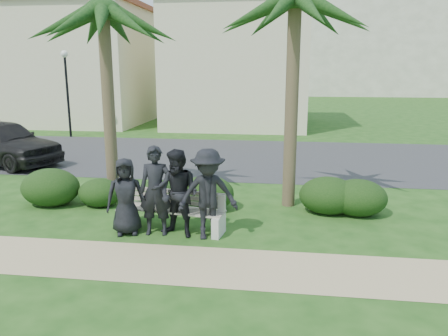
{
  "coord_description": "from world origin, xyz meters",
  "views": [
    {
      "loc": [
        1.75,
        -8.89,
        3.45
      ],
      "look_at": [
        0.41,
        1.0,
        1.15
      ],
      "focal_mm": 35.0,
      "sensor_mm": 36.0,
      "label": 1
    }
  ],
  "objects": [
    {
      "name": "hedge_f",
      "position": [
        3.58,
        1.44,
        0.45
      ],
      "size": [
        1.37,
        1.13,
        0.89
      ],
      "primitive_type": "ellipsoid",
      "color": "black",
      "rests_on": "ground"
    },
    {
      "name": "hedge_d",
      "position": [
        -0.07,
        1.36,
        0.44
      ],
      "size": [
        1.35,
        1.11,
        0.88
      ],
      "primitive_type": "ellipsoid",
      "color": "black",
      "rests_on": "ground"
    },
    {
      "name": "man_a",
      "position": [
        -1.47,
        -0.48,
        0.82
      ],
      "size": [
        0.92,
        0.74,
        1.64
      ],
      "primitive_type": "imported",
      "rotation": [
        0.0,
        0.0,
        0.31
      ],
      "color": "black",
      "rests_on": "ground"
    },
    {
      "name": "man_d",
      "position": [
        0.28,
        -0.5,
        0.94
      ],
      "size": [
        1.34,
        0.95,
        1.88
      ],
      "primitive_type": "imported",
      "rotation": [
        0.0,
        0.0,
        0.23
      ],
      "color": "black",
      "rests_on": "ground"
    },
    {
      "name": "palm_left",
      "position": [
        -2.78,
        2.06,
        4.78
      ],
      "size": [
        3.0,
        3.0,
        5.75
      ],
      "color": "brown",
      "rests_on": "ground"
    },
    {
      "name": "hedge_e",
      "position": [
        2.89,
        1.5,
        0.46
      ],
      "size": [
        1.4,
        1.16,
        0.91
      ],
      "primitive_type": "ellipsoid",
      "color": "black",
      "rests_on": "ground"
    },
    {
      "name": "asphalt_street",
      "position": [
        0.0,
        8.0,
        0.0
      ],
      "size": [
        160.0,
        8.0,
        0.01
      ],
      "primitive_type": "cube",
      "color": "#2D2D30",
      "rests_on": "ground"
    },
    {
      "name": "car_a",
      "position": [
        -8.34,
        5.5,
        0.82
      ],
      "size": [
        5.17,
        3.43,
        1.64
      ],
      "primitive_type": "imported",
      "rotation": [
        0.0,
        0.0,
        1.23
      ],
      "color": "black",
      "rests_on": "ground"
    },
    {
      "name": "stucco_bldg_left",
      "position": [
        -12.0,
        18.0,
        3.66
      ],
      "size": [
        10.4,
        8.4,
        7.3
      ],
      "color": "beige",
      "rests_on": "ground"
    },
    {
      "name": "man_c",
      "position": [
        -0.33,
        -0.47,
        0.92
      ],
      "size": [
        1.07,
        0.95,
        1.84
      ],
      "primitive_type": "imported",
      "rotation": [
        0.0,
        0.0,
        -0.34
      ],
      "color": "black",
      "rests_on": "ground"
    },
    {
      "name": "hedge_c",
      "position": [
        -1.45,
        1.47,
        0.33
      ],
      "size": [
        1.0,
        0.83,
        0.65
      ],
      "primitive_type": "ellipsoid",
      "color": "black",
      "rests_on": "ground"
    },
    {
      "name": "park_bench",
      "position": [
        -0.61,
        -0.12,
        0.37
      ],
      "size": [
        2.44,
        0.9,
        0.82
      ],
      "rotation": [
        0.0,
        0.0,
        -0.16
      ],
      "color": "gray",
      "rests_on": "ground"
    },
    {
      "name": "man_b",
      "position": [
        -0.83,
        -0.42,
        0.95
      ],
      "size": [
        0.74,
        0.53,
        1.9
      ],
      "primitive_type": "imported",
      "rotation": [
        0.0,
        0.0,
        0.12
      ],
      "color": "black",
      "rests_on": "ground"
    },
    {
      "name": "ground",
      "position": [
        0.0,
        0.0,
        0.0
      ],
      "size": [
        160.0,
        160.0,
        0.0
      ],
      "primitive_type": "plane",
      "color": "#1C4714",
      "rests_on": "ground"
    },
    {
      "name": "hedge_a",
      "position": [
        -4.11,
        1.19,
        0.49
      ],
      "size": [
        1.5,
        1.24,
        0.98
      ],
      "primitive_type": "ellipsoid",
      "color": "black",
      "rests_on": "ground"
    },
    {
      "name": "hedge_b",
      "position": [
        -2.82,
        1.28,
        0.36
      ],
      "size": [
        1.11,
        0.92,
        0.72
      ],
      "primitive_type": "ellipsoid",
      "color": "black",
      "rests_on": "ground"
    },
    {
      "name": "palm_right",
      "position": [
        1.95,
        1.96,
        4.95
      ],
      "size": [
        3.0,
        3.0,
        5.93
      ],
      "color": "brown",
      "rests_on": "ground"
    },
    {
      "name": "stucco_bldg_right",
      "position": [
        -1.0,
        18.0,
        3.66
      ],
      "size": [
        8.4,
        8.4,
        7.3
      ],
      "color": "beige",
      "rests_on": "ground"
    },
    {
      "name": "footpath",
      "position": [
        0.0,
        -1.8,
        0.0
      ],
      "size": [
        30.0,
        1.6,
        0.01
      ],
      "primitive_type": "cube",
      "color": "tan",
      "rests_on": "ground"
    },
    {
      "name": "street_lamp",
      "position": [
        -9.0,
        12.0,
        2.94
      ],
      "size": [
        0.36,
        0.36,
        4.29
      ],
      "color": "black",
      "rests_on": "ground"
    }
  ]
}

